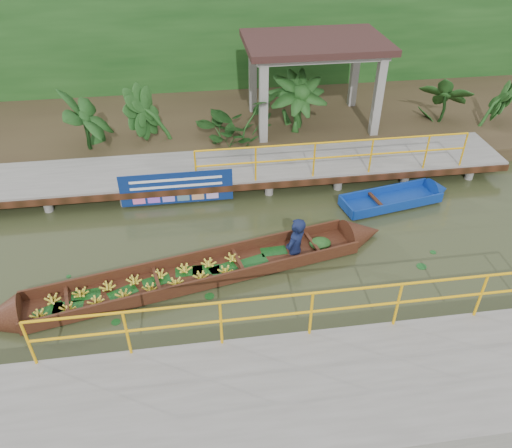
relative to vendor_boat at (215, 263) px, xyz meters
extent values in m
plane|color=#292F17|center=(0.74, 0.44, -0.28)|extent=(80.00, 80.00, 0.00)
cube|color=#36281B|center=(0.74, 7.94, -0.06)|extent=(30.00, 8.00, 0.45)
cube|color=slate|center=(0.74, 3.94, 0.22)|extent=(16.00, 2.00, 0.15)
cube|color=black|center=(0.74, 2.94, 0.14)|extent=(16.00, 0.12, 0.18)
cylinder|color=#FFB40D|center=(3.49, 2.99, 1.29)|extent=(7.50, 0.05, 0.05)
cylinder|color=#FFB40D|center=(3.49, 2.99, 0.84)|extent=(7.50, 0.05, 0.05)
cylinder|color=#FFB40D|center=(3.49, 2.99, 0.79)|extent=(0.05, 0.05, 1.00)
cylinder|color=slate|center=(-5.26, 3.14, -0.06)|extent=(0.24, 0.24, 0.55)
cylinder|color=slate|center=(-5.26, 4.74, -0.06)|extent=(0.24, 0.24, 0.55)
cylinder|color=slate|center=(-3.26, 3.14, -0.06)|extent=(0.24, 0.24, 0.55)
cylinder|color=slate|center=(-3.26, 4.74, -0.06)|extent=(0.24, 0.24, 0.55)
cylinder|color=slate|center=(-1.26, 3.14, -0.06)|extent=(0.24, 0.24, 0.55)
cylinder|color=slate|center=(-1.26, 4.74, -0.06)|extent=(0.24, 0.24, 0.55)
cylinder|color=slate|center=(0.74, 3.14, -0.06)|extent=(0.24, 0.24, 0.55)
cylinder|color=slate|center=(0.74, 4.74, -0.06)|extent=(0.24, 0.24, 0.55)
cylinder|color=slate|center=(2.74, 3.14, -0.06)|extent=(0.24, 0.24, 0.55)
cylinder|color=slate|center=(2.74, 4.74, -0.06)|extent=(0.24, 0.24, 0.55)
cylinder|color=slate|center=(4.74, 3.14, -0.06)|extent=(0.24, 0.24, 0.55)
cylinder|color=slate|center=(4.74, 4.74, -0.06)|extent=(0.24, 0.24, 0.55)
cylinder|color=slate|center=(6.74, 3.14, -0.06)|extent=(0.24, 0.24, 0.55)
cylinder|color=slate|center=(6.74, 4.74, -0.06)|extent=(0.24, 0.24, 0.55)
cylinder|color=slate|center=(0.74, 3.14, -0.06)|extent=(0.24, 0.24, 0.55)
cube|color=slate|center=(1.74, -3.76, 0.02)|extent=(18.00, 2.40, 0.70)
cylinder|color=#FFB40D|center=(1.74, -2.61, 1.37)|extent=(10.00, 0.05, 0.05)
cylinder|color=#FFB40D|center=(1.74, -2.61, 0.92)|extent=(10.00, 0.05, 0.05)
cylinder|color=#FFB40D|center=(1.74, -2.61, 0.87)|extent=(0.05, 0.05, 1.00)
cube|color=slate|center=(1.94, 5.54, 1.32)|extent=(0.25, 0.25, 2.80)
cube|color=slate|center=(5.54, 5.54, 1.32)|extent=(0.25, 0.25, 2.80)
cube|color=slate|center=(1.94, 7.94, 1.32)|extent=(0.25, 0.25, 2.80)
cube|color=slate|center=(5.54, 7.94, 1.32)|extent=(0.25, 0.25, 2.80)
cube|color=slate|center=(3.74, 6.74, 2.62)|extent=(4.00, 2.60, 0.12)
cube|color=#321B19|center=(3.74, 6.74, 2.82)|extent=(4.40, 3.00, 0.20)
cube|color=#143B13|center=(0.74, 10.44, 1.72)|extent=(30.00, 0.80, 4.00)
cube|color=black|center=(-0.39, -0.08, -0.23)|extent=(7.59, 2.50, 0.06)
cube|color=black|center=(-0.49, 0.38, -0.10)|extent=(7.40, 1.63, 0.32)
cube|color=black|center=(-0.29, -0.54, -0.10)|extent=(7.40, 1.63, 0.32)
cone|color=black|center=(3.73, 0.79, -0.15)|extent=(1.11, 1.08, 0.91)
ellipsoid|color=#143B13|center=(2.57, 0.55, -0.13)|extent=(0.60, 0.52, 0.25)
imported|color=#0F1737|center=(1.92, 0.41, 0.73)|extent=(0.78, 0.79, 1.85)
cube|color=navy|center=(4.94, 2.14, -0.19)|extent=(2.83, 1.31, 0.09)
cube|color=navy|center=(4.86, 2.54, -0.08)|extent=(2.68, 0.57, 0.27)
cube|color=navy|center=(5.02, 1.74, -0.08)|extent=(2.68, 0.57, 0.27)
cube|color=navy|center=(3.60, 1.89, -0.08)|extent=(0.21, 0.81, 0.27)
cone|color=navy|center=(6.46, 2.43, -0.14)|extent=(0.68, 0.85, 0.76)
cube|color=black|center=(4.50, 2.06, -0.05)|extent=(0.24, 0.82, 0.05)
cube|color=navy|center=(-0.80, 2.92, 0.27)|extent=(3.00, 0.03, 0.94)
cube|color=white|center=(-0.80, 2.90, 0.54)|extent=(2.44, 0.01, 0.07)
cube|color=white|center=(-0.80, 2.90, 0.34)|extent=(2.44, 0.01, 0.07)
imported|color=#143B13|center=(-3.39, 5.74, 1.02)|extent=(1.36, 1.36, 1.70)
imported|color=#143B13|center=(-1.39, 5.74, 1.02)|extent=(1.36, 1.36, 1.70)
imported|color=#143B13|center=(1.11, 5.74, 1.02)|extent=(1.36, 1.36, 1.70)
imported|color=#143B13|center=(3.11, 5.74, 1.02)|extent=(1.36, 1.36, 1.70)
imported|color=#143B13|center=(8.11, 5.74, 1.02)|extent=(1.36, 1.36, 1.70)
imported|color=#143B13|center=(9.61, 5.74, 1.02)|extent=(1.36, 1.36, 1.70)
camera|label=1|loc=(-0.30, -8.60, 7.35)|focal=35.00mm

